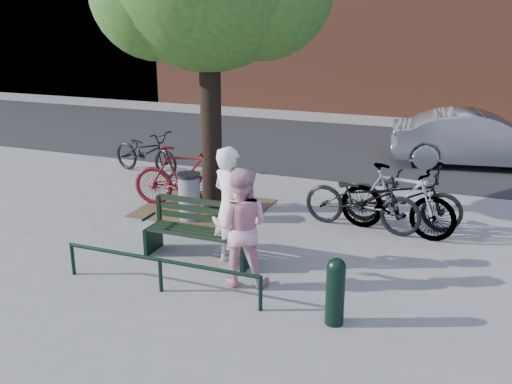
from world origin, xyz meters
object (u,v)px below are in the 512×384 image
at_px(person_left, 230,207).
at_px(bicycle_c, 362,199).
at_px(person_right, 241,227).
at_px(parked_car, 478,139).
at_px(litter_bin, 189,197).
at_px(park_bench, 201,229).
at_px(bollard, 335,289).

xyz_separation_m(person_left, bicycle_c, (1.60, 2.24, -0.38)).
xyz_separation_m(person_left, person_right, (0.41, -0.54, -0.07)).
relative_size(person_right, parked_car, 0.41).
distance_m(person_left, bicycle_c, 2.78).
relative_size(litter_bin, parked_car, 0.21).
bearing_deg(park_bench, litter_bin, 123.57).
relative_size(litter_bin, bicycle_c, 0.42).
xyz_separation_m(park_bench, person_left, (0.54, -0.08, 0.46)).
height_order(park_bench, litter_bin, park_bench).
height_order(litter_bin, bicycle_c, bicycle_c).
relative_size(bollard, litter_bin, 0.98).
bearing_deg(bicycle_c, litter_bin, 110.14).
relative_size(person_left, litter_bin, 2.07).
distance_m(park_bench, bicycle_c, 3.05).
height_order(person_left, bicycle_c, person_left).
distance_m(person_left, litter_bin, 2.20).
relative_size(bicycle_c, parked_car, 0.51).
bearing_deg(litter_bin, person_left, -45.47).
bearing_deg(person_right, parked_car, -123.26).
distance_m(park_bench, person_right, 1.20).
height_order(litter_bin, parked_car, parked_car).
xyz_separation_m(person_right, parked_car, (3.05, 8.19, -0.17)).
bearing_deg(person_right, person_left, -66.04).
xyz_separation_m(park_bench, bicycle_c, (2.14, 2.16, 0.09)).
relative_size(park_bench, person_right, 1.00).
height_order(park_bench, bollard, park_bench).
bearing_deg(person_right, park_bench, -46.19).
bearing_deg(person_right, litter_bin, -60.16).
distance_m(bollard, bicycle_c, 3.42).
xyz_separation_m(bollard, litter_bin, (-3.44, 2.69, -0.02)).
xyz_separation_m(person_left, parked_car, (3.46, 7.65, -0.24)).
distance_m(person_left, parked_car, 8.39).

